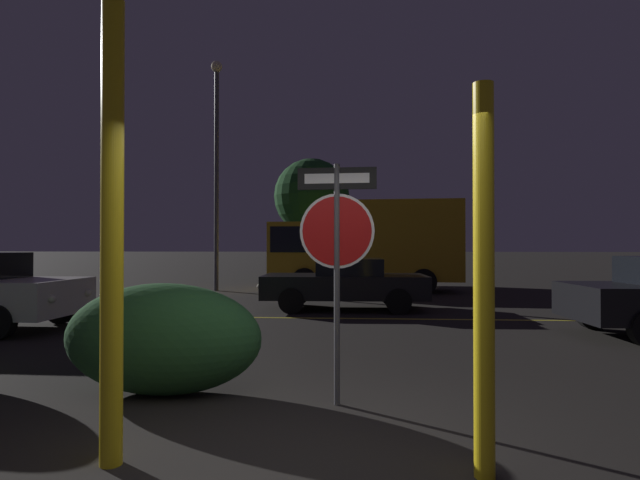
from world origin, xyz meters
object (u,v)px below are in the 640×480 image
at_px(hedge_bush_1, 163,339).
at_px(delivery_truck, 365,244).
at_px(tree_0, 312,197).
at_px(yellow_pole_left, 112,231).
at_px(street_lamp, 217,153).
at_px(passing_car_2, 345,283).
at_px(yellow_pole_right, 484,279).
at_px(stop_sign, 337,235).

height_order(hedge_bush_1, delivery_truck, delivery_truck).
height_order(hedge_bush_1, tree_0, tree_0).
distance_m(yellow_pole_left, street_lamp, 14.56).
xyz_separation_m(hedge_bush_1, passing_car_2, (1.84, 7.26, 0.06)).
height_order(yellow_pole_right, hedge_bush_1, yellow_pole_right).
relative_size(stop_sign, hedge_bush_1, 1.13).
distance_m(yellow_pole_right, street_lamp, 15.43).
relative_size(yellow_pole_right, hedge_bush_1, 1.27).
height_order(passing_car_2, tree_0, tree_0).
relative_size(stop_sign, tree_0, 0.43).
bearing_deg(passing_car_2, yellow_pole_right, -174.26).
relative_size(hedge_bush_1, passing_car_2, 0.51).
relative_size(stop_sign, delivery_truck, 0.36).
height_order(yellow_pole_right, street_lamp, street_lamp).
relative_size(passing_car_2, tree_0, 0.74).
xyz_separation_m(yellow_pole_left, tree_0, (-0.16, 19.32, 2.15)).
bearing_deg(yellow_pole_left, hedge_bush_1, 99.32).
bearing_deg(stop_sign, delivery_truck, 90.49).
bearing_deg(street_lamp, delivery_truck, 3.87).
bearing_deg(delivery_truck, stop_sign, -178.30).
height_order(stop_sign, yellow_pole_right, yellow_pole_right).
relative_size(yellow_pole_left, yellow_pole_right, 1.25).
xyz_separation_m(yellow_pole_left, street_lamp, (-3.10, 13.86, 3.19)).
bearing_deg(tree_0, yellow_pole_left, -89.52).
xyz_separation_m(stop_sign, hedge_bush_1, (-1.87, 0.22, -1.10)).
relative_size(hedge_bush_1, delivery_truck, 0.32).
relative_size(stop_sign, passing_car_2, 0.58).
bearing_deg(street_lamp, stop_sign, -69.24).
height_order(yellow_pole_right, delivery_truck, delivery_truck).
bearing_deg(stop_sign, street_lamp, 113.89).
xyz_separation_m(hedge_bush_1, delivery_truck, (2.46, 12.52, 1.06)).
bearing_deg(stop_sign, yellow_pole_left, -134.06).
distance_m(hedge_bush_1, delivery_truck, 12.80).
relative_size(yellow_pole_left, street_lamp, 0.41).
height_order(yellow_pole_right, tree_0, tree_0).
bearing_deg(stop_sign, passing_car_2, 93.43).
height_order(stop_sign, passing_car_2, stop_sign).
distance_m(stop_sign, yellow_pole_right, 1.87).
xyz_separation_m(stop_sign, street_lamp, (-4.69, 12.38, 3.19)).
xyz_separation_m(hedge_bush_1, street_lamp, (-2.82, 12.16, 4.29)).
xyz_separation_m(passing_car_2, delivery_truck, (0.63, 5.25, 0.99)).
bearing_deg(tree_0, yellow_pole_right, -81.70).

